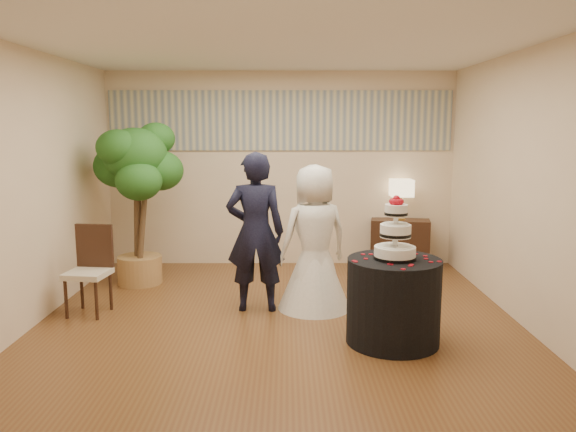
{
  "coord_description": "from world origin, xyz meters",
  "views": [
    {
      "loc": [
        0.08,
        -5.66,
        2.02
      ],
      "look_at": [
        0.1,
        0.4,
        1.05
      ],
      "focal_mm": 35.0,
      "sensor_mm": 36.0,
      "label": 1
    }
  ],
  "objects_px": {
    "console": "(400,243)",
    "side_chair": "(87,271)",
    "bride": "(314,237)",
    "ficus_tree": "(137,203)",
    "groom": "(255,232)",
    "table_lamp": "(401,200)",
    "cake_table": "(393,301)",
    "wedding_cake": "(396,227)"
  },
  "relations": [
    {
      "from": "console",
      "to": "side_chair",
      "type": "distance_m",
      "value": 4.32
    },
    {
      "from": "bride",
      "to": "ficus_tree",
      "type": "bearing_deg",
      "value": -46.75
    },
    {
      "from": "groom",
      "to": "table_lamp",
      "type": "bearing_deg",
      "value": -136.94
    },
    {
      "from": "side_chair",
      "to": "table_lamp",
      "type": "bearing_deg",
      "value": 36.62
    },
    {
      "from": "ficus_tree",
      "to": "side_chair",
      "type": "bearing_deg",
      "value": -101.38
    },
    {
      "from": "bride",
      "to": "console",
      "type": "distance_m",
      "value": 2.35
    },
    {
      "from": "groom",
      "to": "cake_table",
      "type": "height_order",
      "value": "groom"
    },
    {
      "from": "side_chair",
      "to": "console",
      "type": "bearing_deg",
      "value": 36.62
    },
    {
      "from": "cake_table",
      "to": "side_chair",
      "type": "height_order",
      "value": "side_chair"
    },
    {
      "from": "groom",
      "to": "wedding_cake",
      "type": "relative_size",
      "value": 2.94
    },
    {
      "from": "cake_table",
      "to": "side_chair",
      "type": "distance_m",
      "value": 3.25
    },
    {
      "from": "ficus_tree",
      "to": "side_chair",
      "type": "height_order",
      "value": "ficus_tree"
    },
    {
      "from": "table_lamp",
      "to": "console",
      "type": "bearing_deg",
      "value": 0.0
    },
    {
      "from": "table_lamp",
      "to": "side_chair",
      "type": "height_order",
      "value": "table_lamp"
    },
    {
      "from": "groom",
      "to": "side_chair",
      "type": "xyz_separation_m",
      "value": [
        -1.81,
        -0.14,
        -0.4
      ]
    },
    {
      "from": "bride",
      "to": "side_chair",
      "type": "height_order",
      "value": "bride"
    },
    {
      "from": "table_lamp",
      "to": "ficus_tree",
      "type": "relative_size",
      "value": 0.27
    },
    {
      "from": "wedding_cake",
      "to": "table_lamp",
      "type": "xyz_separation_m",
      "value": [
        0.64,
        2.89,
        -0.12
      ]
    },
    {
      "from": "cake_table",
      "to": "console",
      "type": "xyz_separation_m",
      "value": [
        0.64,
        2.89,
        -0.06
      ]
    },
    {
      "from": "wedding_cake",
      "to": "table_lamp",
      "type": "bearing_deg",
      "value": 77.55
    },
    {
      "from": "ficus_tree",
      "to": "console",
      "type": "bearing_deg",
      "value": 13.93
    },
    {
      "from": "cake_table",
      "to": "ficus_tree",
      "type": "height_order",
      "value": "ficus_tree"
    },
    {
      "from": "console",
      "to": "ficus_tree",
      "type": "bearing_deg",
      "value": -156.09
    },
    {
      "from": "wedding_cake",
      "to": "side_chair",
      "type": "bearing_deg",
      "value": 165.53
    },
    {
      "from": "groom",
      "to": "console",
      "type": "relative_size",
      "value": 2.12
    },
    {
      "from": "cake_table",
      "to": "ficus_tree",
      "type": "bearing_deg",
      "value": 145.26
    },
    {
      "from": "groom",
      "to": "side_chair",
      "type": "bearing_deg",
      "value": 3.27
    },
    {
      "from": "wedding_cake",
      "to": "console",
      "type": "relative_size",
      "value": 0.72
    },
    {
      "from": "bride",
      "to": "wedding_cake",
      "type": "bearing_deg",
      "value": 102.09
    },
    {
      "from": "console",
      "to": "table_lamp",
      "type": "distance_m",
      "value": 0.64
    },
    {
      "from": "bride",
      "to": "cake_table",
      "type": "distance_m",
      "value": 1.29
    },
    {
      "from": "bride",
      "to": "cake_table",
      "type": "height_order",
      "value": "bride"
    },
    {
      "from": "groom",
      "to": "ficus_tree",
      "type": "height_order",
      "value": "ficus_tree"
    },
    {
      "from": "cake_table",
      "to": "console",
      "type": "bearing_deg",
      "value": 77.55
    },
    {
      "from": "ficus_tree",
      "to": "bride",
      "type": "bearing_deg",
      "value": -24.4
    },
    {
      "from": "cake_table",
      "to": "wedding_cake",
      "type": "height_order",
      "value": "wedding_cake"
    },
    {
      "from": "bride",
      "to": "wedding_cake",
      "type": "relative_size",
      "value": 2.71
    },
    {
      "from": "table_lamp",
      "to": "side_chair",
      "type": "xyz_separation_m",
      "value": [
        -3.79,
        -2.08,
        -0.5
      ]
    },
    {
      "from": "cake_table",
      "to": "bride",
      "type": "bearing_deg",
      "value": 124.44
    },
    {
      "from": "cake_table",
      "to": "console",
      "type": "height_order",
      "value": "cake_table"
    },
    {
      "from": "side_chair",
      "to": "groom",
      "type": "bearing_deg",
      "value": 12.39
    },
    {
      "from": "table_lamp",
      "to": "groom",
      "type": "bearing_deg",
      "value": -135.64
    }
  ]
}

